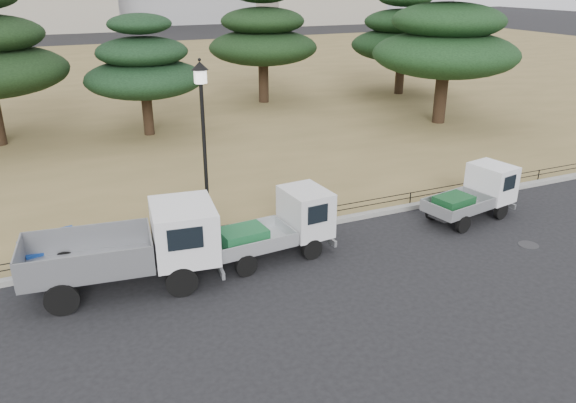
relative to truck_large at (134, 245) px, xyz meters
name	(u,v)px	position (x,y,z in m)	size (l,w,h in m)	color
ground	(317,270)	(4.65, -1.19, -1.16)	(220.00, 220.00, 0.00)	black
lawn	(131,85)	(4.65, 29.41, -1.09)	(120.00, 56.00, 0.15)	olive
curb	(280,231)	(4.65, 1.41, -1.08)	(120.00, 0.25, 0.16)	gray
truck_large	(134,245)	(0.00, 0.00, 0.00)	(4.98, 2.42, 2.09)	black
truck_kei_front	(279,225)	(4.07, 0.10, -0.24)	(3.59, 1.76, 1.85)	black
truck_kei_rear	(475,194)	(11.05, -0.03, -0.32)	(3.41, 1.91, 1.69)	black
street_lamp	(203,123)	(2.45, 1.71, 2.53)	(0.47, 0.47, 5.24)	black
pipe_fence	(278,219)	(4.65, 1.56, -0.72)	(38.00, 0.04, 0.40)	black
tarp_pile	(54,252)	(-1.91, 1.73, -0.61)	(1.72, 1.41, 1.01)	#143D9B
manhole	(528,245)	(11.15, -2.39, -1.16)	(0.60, 0.60, 0.01)	#2D2D30
pine_center_left	(143,67)	(3.15, 14.51, 2.33)	(5.69, 5.69, 5.78)	black
pine_center_right	(263,35)	(11.27, 19.42, 3.03)	(6.57, 6.57, 6.97)	black
pine_east_near	(446,39)	(17.94, 10.64, 3.36)	(7.49, 7.49, 7.57)	black
pine_east_far	(403,35)	(20.60, 18.28, 2.82)	(6.62, 6.62, 6.65)	black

